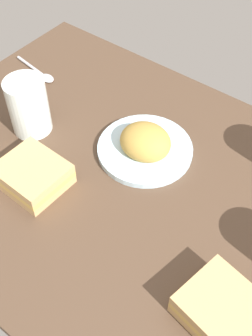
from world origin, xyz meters
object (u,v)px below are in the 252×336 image
at_px(sandwich_main, 222,310).
at_px(sandwich_side, 33,175).
at_px(plate_of_food, 145,145).
at_px(spoon, 40,73).
at_px(glass_of_milk, 29,108).

height_order(sandwich_main, sandwich_side, same).
relative_size(sandwich_main, sandwich_side, 1.11).
relative_size(plate_of_food, spoon, 1.40).
bearing_deg(sandwich_side, glass_of_milk, 136.62).
xyz_separation_m(sandwich_main, spoon, (-0.60, 0.24, -0.02)).
relative_size(sandwich_side, spoon, 0.89).
distance_m(glass_of_milk, spoon, 0.18).
bearing_deg(plate_of_food, sandwich_side, -121.44).
relative_size(plate_of_food, glass_of_milk, 1.60).
distance_m(plate_of_food, spoon, 0.33).
xyz_separation_m(sandwich_side, glass_of_milk, (-0.10, 0.10, 0.03)).
bearing_deg(glass_of_milk, spoon, 130.18).
bearing_deg(spoon, glass_of_milk, -49.82).
xyz_separation_m(sandwich_side, spoon, (-0.22, 0.23, -0.02)).
relative_size(sandwich_main, spoon, 0.99).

